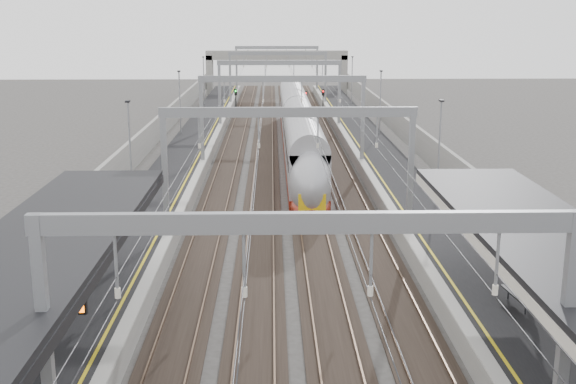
{
  "coord_description": "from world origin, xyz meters",
  "views": [
    {
      "loc": [
        -0.83,
        -14.09,
        12.01
      ],
      "look_at": [
        0.0,
        22.65,
        3.06
      ],
      "focal_mm": 45.0,
      "sensor_mm": 36.0,
      "label": 1
    }
  ],
  "objects_px": {
    "overbridge": "(277,61)",
    "signal_green": "(236,98)",
    "train": "(298,134)",
    "bench": "(520,291)"
  },
  "relations": [
    {
      "from": "overbridge",
      "to": "train",
      "type": "relative_size",
      "value": 0.47
    },
    {
      "from": "train",
      "to": "signal_green",
      "type": "xyz_separation_m",
      "value": [
        -6.7,
        25.5,
        0.41
      ]
    },
    {
      "from": "bench",
      "to": "overbridge",
      "type": "bearing_deg",
      "value": 95.73
    },
    {
      "from": "bench",
      "to": "signal_green",
      "type": "height_order",
      "value": "signal_green"
    },
    {
      "from": "signal_green",
      "to": "overbridge",
      "type": "bearing_deg",
      "value": 78.74
    },
    {
      "from": "bench",
      "to": "signal_green",
      "type": "xyz_separation_m",
      "value": [
        -14.02,
        61.84,
        0.79
      ]
    },
    {
      "from": "overbridge",
      "to": "signal_green",
      "type": "distance_m",
      "value": 26.78
    },
    {
      "from": "overbridge",
      "to": "train",
      "type": "xyz_separation_m",
      "value": [
        1.5,
        -51.62,
        -3.31
      ]
    },
    {
      "from": "overbridge",
      "to": "bench",
      "type": "bearing_deg",
      "value": -84.27
    },
    {
      "from": "train",
      "to": "bench",
      "type": "height_order",
      "value": "train"
    }
  ]
}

